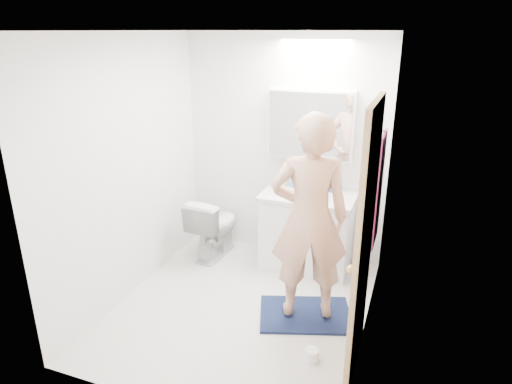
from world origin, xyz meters
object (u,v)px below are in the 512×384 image
at_px(medicine_cabinet, 311,124).
at_px(soap_bottle_a, 283,176).
at_px(vanity_cabinet, 307,233).
at_px(toothbrush_cup, 333,187).
at_px(soap_bottle_b, 294,179).
at_px(toilet, 214,226).
at_px(person, 309,219).
at_px(toilet_paper_roll, 312,355).

relative_size(medicine_cabinet, soap_bottle_a, 3.88).
relative_size(vanity_cabinet, toothbrush_cup, 8.36).
xyz_separation_m(vanity_cabinet, soap_bottle_b, (-0.21, 0.18, 0.51)).
height_order(medicine_cabinet, toothbrush_cup, medicine_cabinet).
xyz_separation_m(toilet, person, (1.26, -0.77, 0.59)).
xyz_separation_m(soap_bottle_a, soap_bottle_b, (0.11, 0.03, -0.03)).
xyz_separation_m(person, toilet_paper_roll, (0.19, -0.55, -0.89)).
bearing_deg(toilet, toothbrush_cup, -162.67).
bearing_deg(toothbrush_cup, soap_bottle_b, 177.32).
xyz_separation_m(medicine_cabinet, soap_bottle_b, (-0.16, -0.03, -0.60)).
distance_m(soap_bottle_b, toothbrush_cup, 0.43).
distance_m(medicine_cabinet, toilet_paper_roll, 2.24).
height_order(person, toilet_paper_roll, person).
relative_size(medicine_cabinet, soap_bottle_b, 5.38).
bearing_deg(person, soap_bottle_a, -80.54).
distance_m(vanity_cabinet, soap_bottle_a, 0.65).
distance_m(medicine_cabinet, person, 1.27).
height_order(soap_bottle_a, toothbrush_cup, soap_bottle_a).
bearing_deg(medicine_cabinet, soap_bottle_a, -167.37).
relative_size(medicine_cabinet, person, 0.49).
bearing_deg(soap_bottle_a, medicine_cabinet, 12.63).
relative_size(medicine_cabinet, toilet_paper_roll, 8.00).
bearing_deg(person, vanity_cabinet, -94.29).
bearing_deg(toilet, vanity_cabinet, -168.78).
height_order(toilet, person, person).
height_order(toilet, soap_bottle_b, soap_bottle_b).
bearing_deg(person, medicine_cabinet, -94.02).
bearing_deg(toilet, soap_bottle_a, -154.50).
relative_size(medicine_cabinet, toothbrush_cup, 8.17).
height_order(medicine_cabinet, soap_bottle_b, medicine_cabinet).
bearing_deg(soap_bottle_b, person, -67.64).
relative_size(person, toilet_paper_roll, 16.23).
relative_size(vanity_cabinet, soap_bottle_b, 5.50).
bearing_deg(soap_bottle_b, vanity_cabinet, -40.08).
distance_m(soap_bottle_b, toilet_paper_roll, 1.93).
bearing_deg(medicine_cabinet, person, -75.48).
height_order(vanity_cabinet, toilet_paper_roll, vanity_cabinet).
relative_size(soap_bottle_a, toilet_paper_roll, 2.06).
bearing_deg(toilet_paper_roll, medicine_cabinet, 106.23).
xyz_separation_m(medicine_cabinet, toilet, (-0.97, -0.33, -1.15)).
distance_m(toilet, soap_bottle_a, 0.95).
relative_size(toilet, soap_bottle_a, 3.10).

